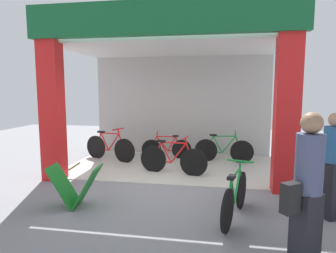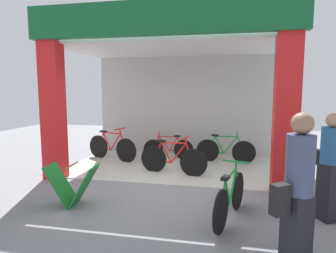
{
  "view_description": "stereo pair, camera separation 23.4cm",
  "coord_description": "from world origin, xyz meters",
  "px_view_note": "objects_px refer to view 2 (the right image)",
  "views": [
    {
      "loc": [
        1.18,
        -5.98,
        2.02
      ],
      "look_at": [
        0.0,
        0.79,
        1.15
      ],
      "focal_mm": 31.84,
      "sensor_mm": 36.0,
      "label": 1
    },
    {
      "loc": [
        1.41,
        -5.94,
        2.02
      ],
      "look_at": [
        0.0,
        0.79,
        1.15
      ],
      "focal_mm": 31.84,
      "sensor_mm": 36.0,
      "label": 2
    }
  ],
  "objects_px": {
    "sandwich_board_sign": "(73,185)",
    "pedestrian_2": "(298,190)",
    "pedestrian_1": "(330,166)",
    "bicycle_inside_0": "(112,147)",
    "bicycle_parked_0": "(230,198)",
    "bicycle_inside_2": "(225,150)",
    "bicycle_inside_1": "(173,159)",
    "bicycle_inside_3": "(169,148)"
  },
  "relations": [
    {
      "from": "sandwich_board_sign",
      "to": "pedestrian_2",
      "type": "distance_m",
      "value": 3.62
    },
    {
      "from": "pedestrian_1",
      "to": "pedestrian_2",
      "type": "distance_m",
      "value": 1.61
    },
    {
      "from": "bicycle_inside_0",
      "to": "bicycle_parked_0",
      "type": "height_order",
      "value": "bicycle_inside_0"
    },
    {
      "from": "bicycle_inside_2",
      "to": "pedestrian_2",
      "type": "distance_m",
      "value": 4.87
    },
    {
      "from": "bicycle_inside_1",
      "to": "bicycle_parked_0",
      "type": "height_order",
      "value": "bicycle_inside_1"
    },
    {
      "from": "bicycle_inside_3",
      "to": "bicycle_parked_0",
      "type": "height_order",
      "value": "bicycle_parked_0"
    },
    {
      "from": "bicycle_parked_0",
      "to": "pedestrian_2",
      "type": "relative_size",
      "value": 0.87
    },
    {
      "from": "bicycle_inside_0",
      "to": "bicycle_inside_3",
      "type": "bearing_deg",
      "value": 16.68
    },
    {
      "from": "bicycle_inside_1",
      "to": "bicycle_parked_0",
      "type": "relative_size",
      "value": 1.07
    },
    {
      "from": "bicycle_parked_0",
      "to": "pedestrian_2",
      "type": "bearing_deg",
      "value": -57.32
    },
    {
      "from": "bicycle_inside_0",
      "to": "bicycle_inside_2",
      "type": "height_order",
      "value": "bicycle_inside_0"
    },
    {
      "from": "bicycle_inside_0",
      "to": "bicycle_inside_2",
      "type": "xyz_separation_m",
      "value": [
        3.17,
        0.35,
        -0.02
      ]
    },
    {
      "from": "bicycle_inside_1",
      "to": "pedestrian_2",
      "type": "distance_m",
      "value": 3.98
    },
    {
      "from": "bicycle_inside_1",
      "to": "bicycle_inside_2",
      "type": "height_order",
      "value": "bicycle_inside_1"
    },
    {
      "from": "pedestrian_2",
      "to": "sandwich_board_sign",
      "type": "bearing_deg",
      "value": 161.28
    },
    {
      "from": "bicycle_inside_1",
      "to": "bicycle_parked_0",
      "type": "xyz_separation_m",
      "value": [
        1.33,
        -2.25,
        -0.02
      ]
    },
    {
      "from": "bicycle_inside_3",
      "to": "sandwich_board_sign",
      "type": "distance_m",
      "value": 3.84
    },
    {
      "from": "bicycle_inside_2",
      "to": "bicycle_inside_3",
      "type": "height_order",
      "value": "bicycle_inside_2"
    },
    {
      "from": "bicycle_inside_2",
      "to": "sandwich_board_sign",
      "type": "xyz_separation_m",
      "value": [
        -2.54,
        -3.61,
        0.01
      ]
    },
    {
      "from": "bicycle_inside_2",
      "to": "pedestrian_2",
      "type": "height_order",
      "value": "pedestrian_2"
    },
    {
      "from": "bicycle_inside_3",
      "to": "bicycle_parked_0",
      "type": "relative_size",
      "value": 0.93
    },
    {
      "from": "bicycle_inside_3",
      "to": "bicycle_inside_1",
      "type": "bearing_deg",
      "value": -74.56
    },
    {
      "from": "bicycle_inside_3",
      "to": "bicycle_parked_0",
      "type": "bearing_deg",
      "value": -65.04
    },
    {
      "from": "bicycle_inside_3",
      "to": "sandwich_board_sign",
      "type": "bearing_deg",
      "value": -103.92
    },
    {
      "from": "bicycle_inside_3",
      "to": "pedestrian_2",
      "type": "xyz_separation_m",
      "value": [
        2.47,
        -4.88,
        0.59
      ]
    },
    {
      "from": "sandwich_board_sign",
      "to": "pedestrian_1",
      "type": "bearing_deg",
      "value": 3.79
    },
    {
      "from": "bicycle_inside_1",
      "to": "sandwich_board_sign",
      "type": "bearing_deg",
      "value": -121.11
    },
    {
      "from": "bicycle_inside_3",
      "to": "pedestrian_2",
      "type": "distance_m",
      "value": 5.5
    },
    {
      "from": "bicycle_inside_0",
      "to": "bicycle_inside_1",
      "type": "distance_m",
      "value": 2.23
    },
    {
      "from": "pedestrian_2",
      "to": "bicycle_inside_2",
      "type": "bearing_deg",
      "value": 100.15
    },
    {
      "from": "pedestrian_1",
      "to": "sandwich_board_sign",
      "type": "bearing_deg",
      "value": -176.21
    },
    {
      "from": "bicycle_inside_1",
      "to": "bicycle_inside_2",
      "type": "xyz_separation_m",
      "value": [
        1.2,
        1.39,
        -0.01
      ]
    },
    {
      "from": "sandwich_board_sign",
      "to": "pedestrian_2",
      "type": "bearing_deg",
      "value": -18.72
    },
    {
      "from": "bicycle_inside_0",
      "to": "sandwich_board_sign",
      "type": "relative_size",
      "value": 1.82
    },
    {
      "from": "sandwich_board_sign",
      "to": "pedestrian_1",
      "type": "height_order",
      "value": "pedestrian_1"
    },
    {
      "from": "pedestrian_2",
      "to": "bicycle_inside_0",
      "type": "bearing_deg",
      "value": 132.33
    },
    {
      "from": "bicycle_inside_0",
      "to": "bicycle_inside_3",
      "type": "distance_m",
      "value": 1.62
    },
    {
      "from": "bicycle_parked_0",
      "to": "sandwich_board_sign",
      "type": "xyz_separation_m",
      "value": [
        -2.67,
        0.03,
        0.01
      ]
    },
    {
      "from": "bicycle_inside_0",
      "to": "pedestrian_1",
      "type": "xyz_separation_m",
      "value": [
        4.77,
        -2.99,
        0.48
      ]
    },
    {
      "from": "bicycle_inside_2",
      "to": "bicycle_inside_3",
      "type": "bearing_deg",
      "value": 175.89
    },
    {
      "from": "pedestrian_1",
      "to": "bicycle_inside_0",
      "type": "bearing_deg",
      "value": 147.93
    },
    {
      "from": "bicycle_inside_0",
      "to": "bicycle_parked_0",
      "type": "distance_m",
      "value": 4.67
    }
  ]
}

